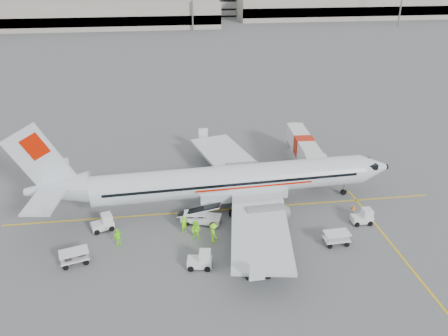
{
  "coord_description": "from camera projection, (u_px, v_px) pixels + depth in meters",
  "views": [
    {
      "loc": [
        -5.46,
        -38.04,
        23.65
      ],
      "look_at": [
        0.0,
        2.0,
        3.8
      ],
      "focal_mm": 35.0,
      "sensor_mm": 36.0,
      "label": 1
    }
  ],
  "objects": [
    {
      "name": "jet_bridge",
      "position": [
        303.0,
        152.0,
        53.27
      ],
      "size": [
        3.51,
        14.54,
        3.78
      ],
      "primitive_type": null,
      "rotation": [
        0.0,
        0.0,
        -0.06
      ],
      "color": "silver",
      "rests_on": "ground"
    },
    {
      "name": "terminal_east",
      "position": [
        345.0,
        4.0,
        180.16
      ],
      "size": [
        90.0,
        26.0,
        10.0
      ],
      "primitive_type": null,
      "color": "gray",
      "rests_on": "ground"
    },
    {
      "name": "terminal_west",
      "position": [
        63.0,
        15.0,
        153.7
      ],
      "size": [
        110.0,
        22.0,
        9.0
      ],
      "primitive_type": null,
      "color": "gray",
      "rests_on": "ground"
    },
    {
      "name": "stripe_cross",
      "position": [
        392.0,
        245.0,
        39.5
      ],
      "size": [
        0.2,
        20.0,
        0.01
      ],
      "primitive_type": "cube",
      "color": "yellow",
      "rests_on": "ground"
    },
    {
      "name": "belt_loader",
      "position": [
        201.0,
        210.0,
        42.2
      ],
      "size": [
        5.42,
        3.38,
        2.75
      ],
      "primitive_type": null,
      "rotation": [
        0.0,
        0.0,
        -0.32
      ],
      "color": "silver",
      "rests_on": "ground"
    },
    {
      "name": "cart_empty_a",
      "position": [
        257.0,
        269.0,
        35.54
      ],
      "size": [
        2.38,
        1.46,
        1.21
      ],
      "primitive_type": null,
      "rotation": [
        0.0,
        0.0,
        -0.04
      ],
      "color": "silver",
      "rests_on": "ground"
    },
    {
      "name": "tug_fore",
      "position": [
        362.0,
        216.0,
        42.33
      ],
      "size": [
        1.99,
        1.16,
        1.53
      ],
      "primitive_type": null,
      "rotation": [
        0.0,
        0.0,
        -0.01
      ],
      "color": "silver",
      "rests_on": "ground"
    },
    {
      "name": "crew_d",
      "position": [
        118.0,
        237.0,
        39.03
      ],
      "size": [
        1.06,
        1.02,
        1.78
      ],
      "primitive_type": "imported",
      "rotation": [
        0.0,
        0.0,
        3.87
      ],
      "color": "#7CEA16",
      "rests_on": "ground"
    },
    {
      "name": "crew_b",
      "position": [
        196.0,
        230.0,
        39.88
      ],
      "size": [
        1.16,
        1.12,
        1.89
      ],
      "primitive_type": "imported",
      "rotation": [
        0.0,
        0.0,
        -0.62
      ],
      "color": "#7CEA16",
      "rests_on": "ground"
    },
    {
      "name": "tug_mid",
      "position": [
        199.0,
        259.0,
        36.33
      ],
      "size": [
        2.2,
        1.48,
        1.57
      ],
      "primitive_type": null,
      "rotation": [
        0.0,
        0.0,
        -0.16
      ],
      "color": "silver",
      "rests_on": "ground"
    },
    {
      "name": "treeline",
      "position": [
        173.0,
        4.0,
        199.23
      ],
      "size": [
        300.0,
        3.0,
        6.0
      ],
      "primitive_type": null,
      "color": "black",
      "rests_on": "ground"
    },
    {
      "name": "aircraft",
      "position": [
        232.0,
        161.0,
        43.47
      ],
      "size": [
        38.15,
        30.57,
        10.15
      ],
      "primitive_type": null,
      "rotation": [
        0.0,
        0.0,
        0.05
      ],
      "color": "silver",
      "rests_on": "ground"
    },
    {
      "name": "cart_loaded_b",
      "position": [
        75.0,
        257.0,
        36.86
      ],
      "size": [
        2.66,
        1.99,
        1.24
      ],
      "primitive_type": null,
      "rotation": [
        0.0,
        0.0,
        0.28
      ],
      "color": "silver",
      "rests_on": "ground"
    },
    {
      "name": "cart_loaded_a",
      "position": [
        195.0,
        218.0,
        42.48
      ],
      "size": [
        2.32,
        1.56,
        1.13
      ],
      "primitive_type": null,
      "rotation": [
        0.0,
        0.0,
        -0.13
      ],
      "color": "silver",
      "rests_on": "ground"
    },
    {
      "name": "tug_aft",
      "position": [
        102.0,
        223.0,
        41.3
      ],
      "size": [
        2.31,
        1.78,
        1.58
      ],
      "primitive_type": null,
      "rotation": [
        0.0,
        0.0,
        0.34
      ],
      "color": "silver",
      "rests_on": "ground"
    },
    {
      "name": "cone_nose",
      "position": [
        353.0,
        207.0,
        44.83
      ],
      "size": [
        0.39,
        0.39,
        0.63
      ],
      "primitive_type": "cone",
      "color": "orange",
      "rests_on": "ground"
    },
    {
      "name": "stripe_lead",
      "position": [
        227.0,
        209.0,
        44.92
      ],
      "size": [
        44.0,
        0.2,
        0.01
      ],
      "primitive_type": "cube",
      "color": "yellow",
      "rests_on": "ground"
    },
    {
      "name": "cart_empty_b",
      "position": [
        336.0,
        238.0,
        39.37
      ],
      "size": [
        2.36,
        1.46,
        1.2
      ],
      "primitive_type": null,
      "rotation": [
        0.0,
        0.0,
        0.04
      ],
      "color": "silver",
      "rests_on": "ground"
    },
    {
      "name": "crew_c",
      "position": [
        214.0,
        233.0,
        39.49
      ],
      "size": [
        1.04,
        1.4,
        1.93
      ],
      "primitive_type": "imported",
      "rotation": [
        0.0,
        0.0,
        1.86
      ],
      "color": "#7CEA16",
      "rests_on": "ground"
    },
    {
      "name": "ground",
      "position": [
        227.0,
        210.0,
        44.92
      ],
      "size": [
        360.0,
        360.0,
        0.0
      ],
      "primitive_type": "plane",
      "color": "#56595B"
    },
    {
      "name": "cone_port",
      "position": [
        213.0,
        159.0,
        55.15
      ],
      "size": [
        0.42,
        0.42,
        0.69
      ],
      "primitive_type": "cone",
      "color": "orange",
      "rests_on": "ground"
    },
    {
      "name": "crew_a",
      "position": [
        184.0,
        224.0,
        40.92
      ],
      "size": [
        0.74,
        0.65,
        1.71
      ],
      "primitive_type": "imported",
      "rotation": [
        0.0,
        0.0,
        0.47
      ],
      "color": "#7CEA16",
      "rests_on": "ground"
    }
  ]
}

